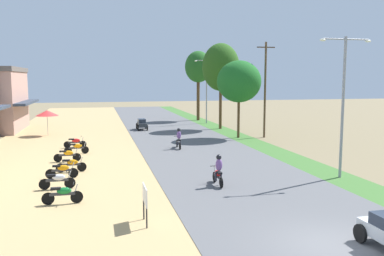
{
  "coord_description": "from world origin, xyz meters",
  "views": [
    {
      "loc": [
        -7.61,
        -11.64,
        5.67
      ],
      "look_at": [
        -0.45,
        19.18,
        1.83
      ],
      "focal_mm": 38.14,
      "sensor_mm": 36.0,
      "label": 1
    }
  ],
  "objects_px": {
    "parked_motorbike_sixth": "(77,147)",
    "streetlamp_mid": "(207,87)",
    "vendor_umbrella": "(47,113)",
    "car_sedan_charcoal": "(142,124)",
    "streetlamp_near": "(343,98)",
    "parked_motorbike_nearest": "(63,193)",
    "motorbike_ahead_second": "(179,139)",
    "street_signboard": "(145,197)",
    "median_tree_nearest": "(239,82)",
    "median_tree_second": "(221,67)",
    "utility_pole_near": "(265,88)",
    "parked_motorbike_third": "(62,170)",
    "median_tree_third": "(198,67)",
    "parked_motorbike_seventh": "(75,142)",
    "parked_motorbike_fifth": "(68,154)",
    "motorbike_foreground_rider": "(218,171)",
    "parked_motorbike_second": "(58,179)",
    "parked_motorbike_fourth": "(72,164)"
  },
  "relations": [
    {
      "from": "median_tree_second",
      "to": "median_tree_nearest",
      "type": "bearing_deg",
      "value": -92.99
    },
    {
      "from": "street_signboard",
      "to": "car_sedan_charcoal",
      "type": "bearing_deg",
      "value": 84.17
    },
    {
      "from": "median_tree_nearest",
      "to": "street_signboard",
      "type": "bearing_deg",
      "value": -118.06
    },
    {
      "from": "parked_motorbike_fourth",
      "to": "vendor_umbrella",
      "type": "distance_m",
      "value": 17.4
    },
    {
      "from": "parked_motorbike_fifth",
      "to": "vendor_umbrella",
      "type": "height_order",
      "value": "vendor_umbrella"
    },
    {
      "from": "parked_motorbike_sixth",
      "to": "streetlamp_mid",
      "type": "xyz_separation_m",
      "value": [
        15.01,
        18.37,
        4.11
      ]
    },
    {
      "from": "street_signboard",
      "to": "streetlamp_near",
      "type": "height_order",
      "value": "streetlamp_near"
    },
    {
      "from": "car_sedan_charcoal",
      "to": "motorbike_foreground_rider",
      "type": "bearing_deg",
      "value": -86.74
    },
    {
      "from": "motorbike_foreground_rider",
      "to": "median_tree_second",
      "type": "bearing_deg",
      "value": 72.71
    },
    {
      "from": "median_tree_second",
      "to": "motorbike_ahead_second",
      "type": "relative_size",
      "value": 5.29
    },
    {
      "from": "parked_motorbike_seventh",
      "to": "street_signboard",
      "type": "distance_m",
      "value": 19.12
    },
    {
      "from": "parked_motorbike_fifth",
      "to": "streetlamp_mid",
      "type": "distance_m",
      "value": 26.59
    },
    {
      "from": "parked_motorbike_nearest",
      "to": "parked_motorbike_seventh",
      "type": "distance_m",
      "value": 15.42
    },
    {
      "from": "vendor_umbrella",
      "to": "car_sedan_charcoal",
      "type": "distance_m",
      "value": 10.0
    },
    {
      "from": "parked_motorbike_second",
      "to": "parked_motorbike_fifth",
      "type": "height_order",
      "value": "same"
    },
    {
      "from": "utility_pole_near",
      "to": "motorbike_foreground_rider",
      "type": "height_order",
      "value": "utility_pole_near"
    },
    {
      "from": "parked_motorbike_third",
      "to": "vendor_umbrella",
      "type": "relative_size",
      "value": 0.71
    },
    {
      "from": "parked_motorbike_seventh",
      "to": "median_tree_third",
      "type": "bearing_deg",
      "value": 52.16
    },
    {
      "from": "streetlamp_mid",
      "to": "motorbike_ahead_second",
      "type": "distance_m",
      "value": 19.6
    },
    {
      "from": "parked_motorbike_second",
      "to": "parked_motorbike_sixth",
      "type": "relative_size",
      "value": 1.0
    },
    {
      "from": "street_signboard",
      "to": "utility_pole_near",
      "type": "bearing_deg",
      "value": 56.64
    },
    {
      "from": "parked_motorbike_seventh",
      "to": "median_tree_third",
      "type": "xyz_separation_m",
      "value": [
        15.14,
        19.49,
        6.63
      ]
    },
    {
      "from": "median_tree_third",
      "to": "motorbike_foreground_rider",
      "type": "relative_size",
      "value": 5.17
    },
    {
      "from": "streetlamp_near",
      "to": "parked_motorbike_seventh",
      "type": "bearing_deg",
      "value": 137.91
    },
    {
      "from": "streetlamp_mid",
      "to": "car_sedan_charcoal",
      "type": "xyz_separation_m",
      "value": [
        -8.72,
        -4.98,
        -3.92
      ]
    },
    {
      "from": "parked_motorbike_seventh",
      "to": "median_tree_second",
      "type": "distance_m",
      "value": 19.17
    },
    {
      "from": "streetlamp_near",
      "to": "motorbike_foreground_rider",
      "type": "relative_size",
      "value": 4.4
    },
    {
      "from": "streetlamp_near",
      "to": "motorbike_ahead_second",
      "type": "bearing_deg",
      "value": 121.85
    },
    {
      "from": "streetlamp_near",
      "to": "parked_motorbike_nearest",
      "type": "bearing_deg",
      "value": -173.76
    },
    {
      "from": "parked_motorbike_sixth",
      "to": "vendor_umbrella",
      "type": "height_order",
      "value": "vendor_umbrella"
    },
    {
      "from": "parked_motorbike_third",
      "to": "utility_pole_near",
      "type": "xyz_separation_m",
      "value": [
        17.72,
        12.91,
        4.2
      ]
    },
    {
      "from": "parked_motorbike_seventh",
      "to": "streetlamp_near",
      "type": "relative_size",
      "value": 0.23
    },
    {
      "from": "parked_motorbike_nearest",
      "to": "parked_motorbike_third",
      "type": "xyz_separation_m",
      "value": [
        -0.42,
        4.98,
        0.0
      ]
    },
    {
      "from": "parked_motorbike_second",
      "to": "car_sedan_charcoal",
      "type": "relative_size",
      "value": 0.8
    },
    {
      "from": "motorbike_foreground_rider",
      "to": "motorbike_ahead_second",
      "type": "height_order",
      "value": "same"
    },
    {
      "from": "median_tree_third",
      "to": "utility_pole_near",
      "type": "relative_size",
      "value": 1.02
    },
    {
      "from": "parked_motorbike_nearest",
      "to": "parked_motorbike_seventh",
      "type": "height_order",
      "value": "same"
    },
    {
      "from": "parked_motorbike_third",
      "to": "parked_motorbike_seventh",
      "type": "bearing_deg",
      "value": 88.91
    },
    {
      "from": "utility_pole_near",
      "to": "car_sedan_charcoal",
      "type": "bearing_deg",
      "value": 143.54
    },
    {
      "from": "street_signboard",
      "to": "car_sedan_charcoal",
      "type": "xyz_separation_m",
      "value": [
        3.0,
        29.37,
        -0.37
      ]
    },
    {
      "from": "parked_motorbike_fifth",
      "to": "streetlamp_mid",
      "type": "xyz_separation_m",
      "value": [
        15.48,
        21.22,
        4.11
      ]
    },
    {
      "from": "parked_motorbike_sixth",
      "to": "car_sedan_charcoal",
      "type": "xyz_separation_m",
      "value": [
        6.29,
        13.39,
        0.19
      ]
    },
    {
      "from": "street_signboard",
      "to": "streetlamp_mid",
      "type": "height_order",
      "value": "streetlamp_mid"
    },
    {
      "from": "parked_motorbike_second",
      "to": "median_tree_second",
      "type": "bearing_deg",
      "value": 55.28
    },
    {
      "from": "street_signboard",
      "to": "median_tree_nearest",
      "type": "bearing_deg",
      "value": 61.94
    },
    {
      "from": "median_tree_nearest",
      "to": "motorbike_ahead_second",
      "type": "relative_size",
      "value": 4.07
    },
    {
      "from": "parked_motorbike_sixth",
      "to": "car_sedan_charcoal",
      "type": "bearing_deg",
      "value": 64.85
    },
    {
      "from": "motorbike_ahead_second",
      "to": "streetlamp_near",
      "type": "bearing_deg",
      "value": -58.15
    },
    {
      "from": "utility_pole_near",
      "to": "vendor_umbrella",
      "type": "bearing_deg",
      "value": 164.71
    },
    {
      "from": "parked_motorbike_second",
      "to": "street_signboard",
      "type": "xyz_separation_m",
      "value": [
        3.77,
        -6.04,
        0.55
      ]
    }
  ]
}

